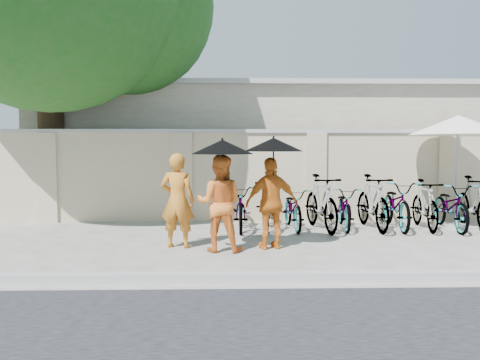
{
  "coord_description": "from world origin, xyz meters",
  "views": [
    {
      "loc": [
        0.03,
        -7.41,
        1.68
      ],
      "look_at": [
        0.23,
        0.82,
        1.1
      ],
      "focal_mm": 35.0,
      "sensor_mm": 36.0,
      "label": 1
    }
  ],
  "objects_px": {
    "monk_center": "(220,203)",
    "patio_umbrella": "(458,126)",
    "monk_left": "(177,200)",
    "monk_right": "(272,203)"
  },
  "relations": [
    {
      "from": "monk_center",
      "to": "patio_umbrella",
      "type": "distance_m",
      "value": 5.4
    },
    {
      "from": "monk_left",
      "to": "monk_center",
      "type": "relative_size",
      "value": 1.02
    },
    {
      "from": "monk_left",
      "to": "monk_right",
      "type": "xyz_separation_m",
      "value": [
        1.56,
        -0.14,
        -0.03
      ]
    },
    {
      "from": "monk_left",
      "to": "patio_umbrella",
      "type": "distance_m",
      "value": 5.94
    },
    {
      "from": "patio_umbrella",
      "to": "monk_right",
      "type": "bearing_deg",
      "value": -155.27
    },
    {
      "from": "monk_right",
      "to": "patio_umbrella",
      "type": "bearing_deg",
      "value": -169.84
    },
    {
      "from": "monk_right",
      "to": "patio_umbrella",
      "type": "relative_size",
      "value": 0.65
    },
    {
      "from": "monk_right",
      "to": "monk_center",
      "type": "bearing_deg",
      "value": -3.73
    },
    {
      "from": "monk_left",
      "to": "patio_umbrella",
      "type": "bearing_deg",
      "value": -152.94
    },
    {
      "from": "monk_center",
      "to": "patio_umbrella",
      "type": "xyz_separation_m",
      "value": [
        4.84,
        2.0,
        1.32
      ]
    }
  ]
}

